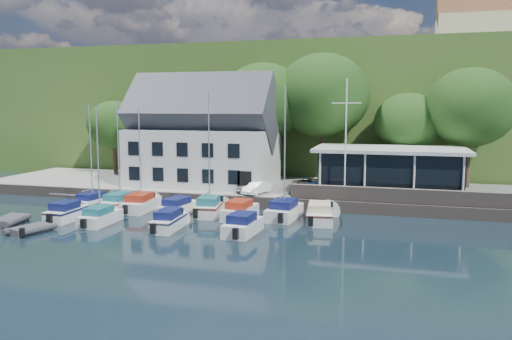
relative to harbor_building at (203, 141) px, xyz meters
The scene contains 35 objects.
ground 18.70m from the harbor_building, 67.01° to the right, with size 180.00×180.00×0.00m, color black.
quay 8.57m from the harbor_building, ahead, with size 60.00×13.00×1.00m, color gray.
quay_face 10.14m from the harbor_building, 38.16° to the right, with size 60.00×0.30×1.00m, color #62564E.
hillside 46.11m from the harbor_building, 81.25° to the left, with size 160.00×75.00×16.00m, color #365821.
field_patch 56.60m from the harbor_building, 74.34° to the left, with size 50.00×30.00×0.30m, color #5A6934.
farmhouse 48.15m from the harbor_building, 50.75° to the left, with size 10.40×7.00×8.20m, color beige, non-canonical shape.
harbor_building is the anchor object (origin of this frame).
club_pavilion 18.15m from the harbor_building, ahead, with size 13.20×7.20×4.10m, color black, non-canonical shape.
seawall 20.03m from the harbor_building, 15.03° to the right, with size 18.00×0.50×1.20m, color #62564E.
gangway 13.23m from the harbor_building, 141.71° to the right, with size 1.20×6.00×1.40m, color silver, non-canonical shape.
car_silver 7.40m from the harbor_building, 30.14° to the right, with size 1.36×3.38×1.15m, color #A4A4A8.
car_white 8.60m from the harbor_building, 30.67° to the right, with size 1.18×3.39×1.12m, color white.
car_dgrey 11.56m from the harbor_building, 14.13° to the right, with size 1.58×3.89×1.13m, color #2F2F34.
car_blue 12.64m from the harbor_building, 15.35° to the right, with size 1.35×3.43×1.17m, color navy.
flagpole 15.13m from the harbor_building, 17.29° to the right, with size 2.41×0.20×10.04m, color silver, non-canonical shape.
tree_0 14.21m from the harbor_building, 158.05° to the left, with size 6.14×6.14×8.40m, color #133710, non-canonical shape.
tree_1 6.74m from the harbor_building, 132.87° to the left, with size 6.72×6.72×9.19m, color #133710, non-canonical shape.
tree_2 7.16m from the harbor_building, 44.97° to the left, with size 9.02×9.02×12.32m, color #133710, non-canonical shape.
tree_3 12.61m from the harbor_building, 27.19° to the left, with size 9.67×9.67×13.22m, color #133710, non-canonical shape.
tree_4 20.40m from the harbor_building, 16.23° to the left, with size 6.67×6.67×9.12m, color #133710, non-canonical shape.
tree_5 25.68m from the harbor_building, 10.91° to the left, with size 8.36×8.36×11.43m, color #133710, non-canonical shape.
boat_r1_0 11.37m from the harbor_building, 126.91° to the right, with size 1.78×5.78×8.23m, color silver, non-canonical shape.
boat_r1_1 9.87m from the harbor_building, 115.52° to the right, with size 1.99×6.32×8.75m, color silver, non-canonical shape.
boat_r1_2 9.22m from the harbor_building, 103.69° to the right, with size 2.07×6.33×9.12m, color silver, non-canonical shape.
boat_r1_3 10.52m from the harbor_building, 81.53° to the right, with size 1.87×5.99×1.38m, color silver, non-canonical shape.
boat_r1_4 9.95m from the harbor_building, 65.90° to the right, with size 1.98×5.81×9.44m, color silver, non-canonical shape.
boat_r1_5 12.54m from the harbor_building, 54.55° to the right, with size 2.01×5.71×1.47m, color silver, non-canonical shape.
boat_r1_6 13.45m from the harbor_building, 40.75° to the right, with size 2.13×6.24×9.48m, color silver, non-canonical shape.
boat_r1_7 16.47m from the harbor_building, 34.58° to the right, with size 2.12×6.44×1.49m, color silver, non-canonical shape.
boat_r2_0 15.67m from the harbor_building, 113.62° to the right, with size 1.86×5.37×1.48m, color silver, non-canonical shape.
boat_r2_1 14.48m from the harbor_building, 101.02° to the right, with size 1.81×5.57×8.26m, color silver, non-canonical shape.
boat_r2_2 15.14m from the harbor_building, 78.45° to the right, with size 1.68×6.04×1.45m, color silver, non-canonical shape.
boat_r2_3 17.13m from the harbor_building, 59.30° to the right, with size 1.92×5.53×1.51m, color silver, non-canonical shape.
dinghy_0 19.19m from the harbor_building, 120.06° to the right, with size 1.95×3.24×0.76m, color #36363B, non-canonical shape.
dinghy_1 19.45m from the harbor_building, 108.48° to the right, with size 1.78×2.97×0.69m, color #36363B, non-canonical shape.
Camera 1 is at (11.25, -29.85, 8.82)m, focal length 35.00 mm.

